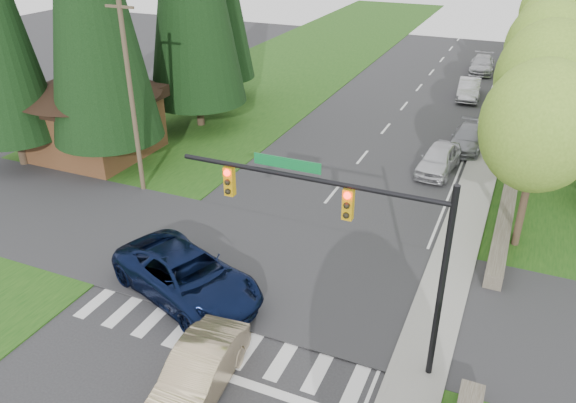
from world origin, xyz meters
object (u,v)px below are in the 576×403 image
Objects in this scene: parked_car_c at (469,89)px; parked_car_e at (482,64)px; suv_navy at (187,276)px; parked_car_b at (468,138)px; parked_car_d at (470,88)px; parked_car_a at (439,159)px; sedan_champagne at (198,373)px.

parked_car_c reaches higher than parked_car_e.
suv_navy is 1.43× the size of parked_car_c.
parked_car_c reaches higher than parked_car_b.
parked_car_c is at bearing 98.27° from parked_car_b.
suv_navy is at bearing -107.84° from parked_car_d.
suv_navy is 1.44× the size of parked_car_a.
parked_car_e is at bearing 80.24° from sedan_champagne.
parked_car_b is at bearing -86.88° from parked_car_c.
parked_car_d is at bearing 9.24° from suv_navy.
parked_car_e is (-1.40, 19.87, 0.06)m from parked_car_b.
suv_navy is 21.44m from parked_car_b.
sedan_champagne is at bearing -122.98° from suv_navy.
sedan_champagne reaches higher than parked_car_c.
sedan_champagne is at bearing -96.21° from parked_car_a.
parked_car_c is (-1.40, 10.97, 0.08)m from parked_car_b.
sedan_champagne is 36.01m from parked_car_d.
parked_car_d is at bearing 97.75° from parked_car_b.
parked_car_e is (-0.36, 24.15, -0.04)m from parked_car_a.
parked_car_b is at bearing -89.72° from parked_car_d.
parked_car_a is at bearing -102.63° from parked_car_b.
sedan_champagne is at bearing -100.31° from parked_car_b.
parked_car_b is 19.92m from parked_car_e.
parked_car_b is 11.06m from parked_car_c.
parked_car_c is at bearing 79.12° from sedan_champagne.
parked_car_b is 0.92× the size of parked_car_e.
parked_car_b is at bearing -0.71° from suv_navy.
parked_car_c is at bearing -96.47° from parked_car_d.
parked_car_d is (0.00, 0.85, -0.12)m from parked_car_c.
sedan_champagne reaches higher than parked_car_d.
sedan_champagne is 1.00× the size of parked_car_b.
parked_car_a is 1.21× the size of parked_car_d.
parked_car_c is 1.22× the size of parked_car_d.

